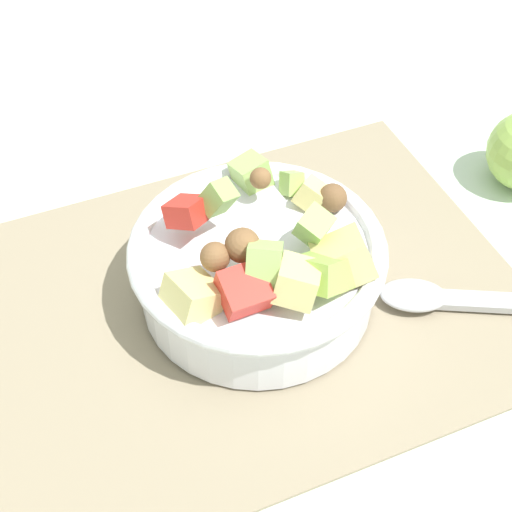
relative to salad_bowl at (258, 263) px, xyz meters
The scene contains 4 objects.
ground_plane 0.05m from the salad_bowl, ahead, with size 2.40×2.40×0.00m, color silver.
placemat 0.04m from the salad_bowl, ahead, with size 0.47×0.35×0.01m, color gray.
salad_bowl is the anchor object (origin of this frame).
serving_spoon 0.18m from the salad_bowl, 153.72° to the left, with size 0.21×0.12×0.01m.
Camera 1 is at (0.15, 0.40, 0.51)m, focal length 54.59 mm.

